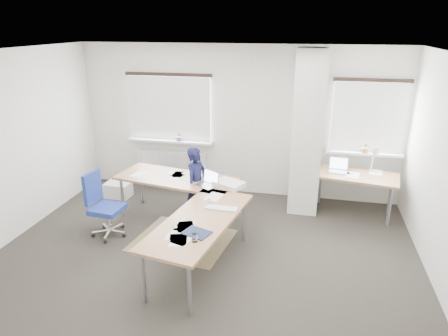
% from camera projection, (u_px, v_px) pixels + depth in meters
% --- Properties ---
extents(ground, '(6.00, 6.00, 0.00)m').
position_uv_depth(ground, '(203.00, 259.00, 5.62)').
color(ground, '#292521').
rests_on(ground, ground).
extents(room_shell, '(6.04, 5.04, 2.82)m').
position_uv_depth(room_shell, '(223.00, 132.00, 5.41)').
color(room_shell, beige).
rests_on(room_shell, ground).
extents(floor_mat, '(1.55, 1.37, 0.01)m').
position_uv_depth(floor_mat, '(183.00, 240.00, 6.12)').
color(floor_mat, olive).
rests_on(floor_mat, ground).
extents(white_crate, '(0.48, 0.34, 0.28)m').
position_uv_depth(white_crate, '(118.00, 190.00, 7.61)').
color(white_crate, white).
rests_on(white_crate, ground).
extents(desk_main, '(2.40, 2.98, 0.96)m').
position_uv_depth(desk_main, '(190.00, 199.00, 5.89)').
color(desk_main, '#93623F').
rests_on(desk_main, ground).
extents(desk_side, '(1.50, 0.93, 1.22)m').
position_uv_depth(desk_side, '(355.00, 177.00, 6.76)').
color(desk_side, '#93623F').
rests_on(desk_side, ground).
extents(task_chair, '(0.56, 0.55, 1.03)m').
position_uv_depth(task_chair, '(106.00, 218.00, 6.18)').
color(task_chair, navy).
rests_on(task_chair, ground).
extents(person, '(0.44, 0.54, 1.28)m').
position_uv_depth(person, '(197.00, 185.00, 6.53)').
color(person, black).
rests_on(person, ground).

